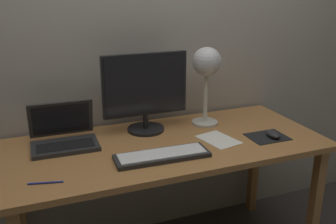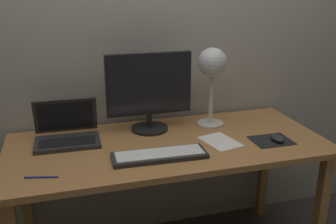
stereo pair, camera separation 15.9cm
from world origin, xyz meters
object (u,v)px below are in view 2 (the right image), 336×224
at_px(laptop, 67,129).
at_px(mouse, 277,138).
at_px(desk_lamp, 212,69).
at_px(monitor, 149,89).
at_px(pen, 41,177).
at_px(keyboard_main, 160,155).

relative_size(laptop, mouse, 3.38).
height_order(desk_lamp, mouse, desk_lamp).
height_order(laptop, mouse, laptop).
distance_m(monitor, mouse, 0.71).
relative_size(desk_lamp, mouse, 4.58).
height_order(desk_lamp, pen, desk_lamp).
bearing_deg(mouse, keyboard_main, -178.84).
height_order(keyboard_main, mouse, mouse).
relative_size(keyboard_main, laptop, 1.37).
distance_m(monitor, pen, 0.73).
bearing_deg(laptop, desk_lamp, 0.16).
xyz_separation_m(laptop, desk_lamp, (0.79, 0.00, 0.27)).
height_order(monitor, desk_lamp, desk_lamp).
bearing_deg(laptop, monitor, 3.41).
bearing_deg(monitor, laptop, -176.59).
bearing_deg(laptop, mouse, -17.17).
distance_m(laptop, pen, 0.40).
xyz_separation_m(keyboard_main, mouse, (0.62, 0.01, 0.01)).
relative_size(laptop, pen, 2.32).
bearing_deg(desk_lamp, laptop, -179.84).
bearing_deg(mouse, monitor, 149.59).
height_order(keyboard_main, pen, keyboard_main).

